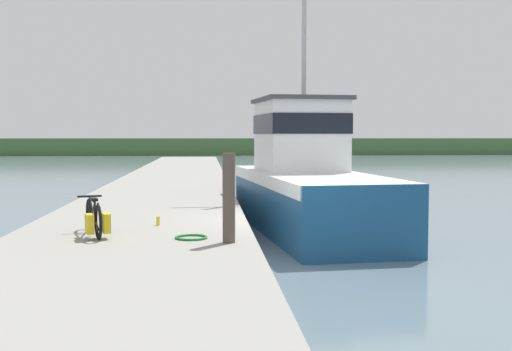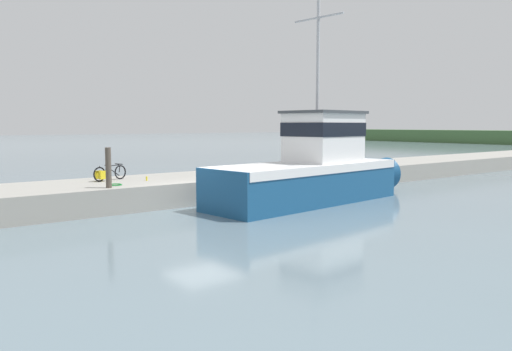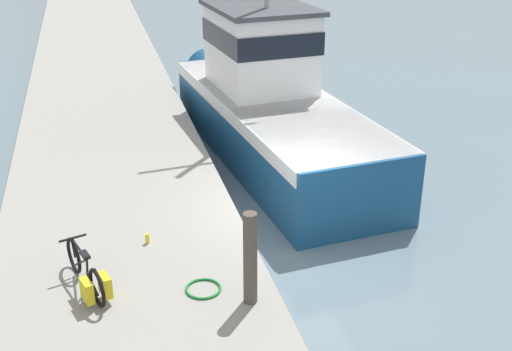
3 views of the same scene
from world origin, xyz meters
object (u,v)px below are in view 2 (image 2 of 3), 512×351
at_px(water_bottle_on_curb, 147,179).
at_px(bicycle_touring, 107,173).
at_px(fishing_boat_main, 315,169).
at_px(mooring_post, 108,168).

bearing_deg(water_bottle_on_curb, bicycle_touring, -127.57).
bearing_deg(bicycle_touring, water_bottle_on_curb, 34.58).
bearing_deg(fishing_boat_main, bicycle_touring, -129.74).
relative_size(fishing_boat_main, water_bottle_on_curb, 61.28).
bearing_deg(fishing_boat_main, water_bottle_on_curb, -128.87).
relative_size(fishing_boat_main, bicycle_touring, 6.86).
xyz_separation_m(fishing_boat_main, bicycle_touring, (-4.87, -7.28, -0.15)).
height_order(bicycle_touring, water_bottle_on_curb, bicycle_touring).
bearing_deg(mooring_post, bicycle_touring, 160.31).
relative_size(mooring_post, water_bottle_on_curb, 8.21).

